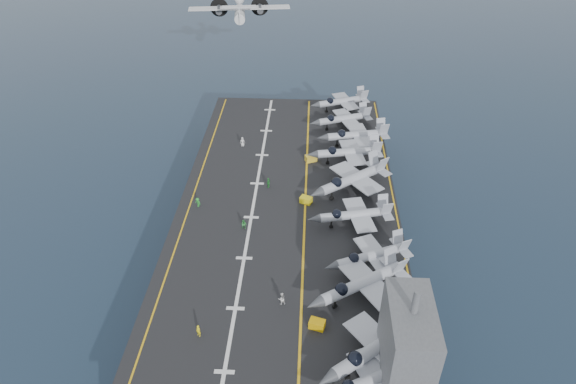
{
  "coord_description": "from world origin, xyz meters",
  "views": [
    {
      "loc": [
        3.55,
        -67.15,
        64.15
      ],
      "look_at": [
        0.0,
        4.0,
        13.0
      ],
      "focal_mm": 32.0,
      "sensor_mm": 36.0,
      "label": 1
    }
  ],
  "objects_px": {
    "island_superstructure": "(408,339)",
    "tow_cart_a": "(317,324)",
    "transport_plane": "(240,14)",
    "fighter_jet_0": "(370,380)"
  },
  "relations": [
    {
      "from": "island_superstructure",
      "to": "tow_cart_a",
      "type": "relative_size",
      "value": 6.48
    },
    {
      "from": "fighter_jet_0",
      "to": "transport_plane",
      "type": "distance_m",
      "value": 94.21
    },
    {
      "from": "tow_cart_a",
      "to": "transport_plane",
      "type": "distance_m",
      "value": 84.34
    },
    {
      "from": "island_superstructure",
      "to": "tow_cart_a",
      "type": "bearing_deg",
      "value": 143.36
    },
    {
      "from": "island_superstructure",
      "to": "fighter_jet_0",
      "type": "distance_m",
      "value": 6.72
    },
    {
      "from": "island_superstructure",
      "to": "transport_plane",
      "type": "xyz_separation_m",
      "value": [
        -29.37,
        87.83,
        9.01
      ]
    },
    {
      "from": "island_superstructure",
      "to": "transport_plane",
      "type": "relative_size",
      "value": 0.57
    },
    {
      "from": "island_superstructure",
      "to": "fighter_jet_0",
      "type": "bearing_deg",
      "value": -155.74
    },
    {
      "from": "transport_plane",
      "to": "tow_cart_a",
      "type": "bearing_deg",
      "value": -76.38
    },
    {
      "from": "fighter_jet_0",
      "to": "transport_plane",
      "type": "relative_size",
      "value": 0.59
    }
  ]
}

